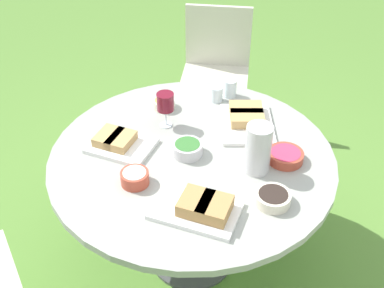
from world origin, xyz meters
name	(u,v)px	position (x,y,z in m)	size (l,w,h in m)	color
ground_plane	(192,257)	(0.00, 0.00, 0.00)	(40.00, 40.00, 0.00)	#5B8C38
dining_table	(192,170)	(0.00, 0.00, 0.62)	(1.29, 1.29, 0.71)	#4C4C51
chair_near_left	(216,65)	(0.62, -1.04, 0.52)	(0.59, 0.59, 0.89)	beige
water_pitcher	(258,149)	(-0.28, -0.09, 0.83)	(0.12, 0.11, 0.23)	silver
wine_glass	(165,103)	(0.24, -0.10, 0.84)	(0.08, 0.08, 0.18)	silver
platter_bread_main	(247,119)	(-0.06, -0.35, 0.74)	(0.40, 0.41, 0.07)	white
platter_charcuterie	(118,142)	(0.30, 0.16, 0.74)	(0.33, 0.29, 0.06)	white
platter_sandwich_side	(201,208)	(-0.25, 0.26, 0.74)	(0.39, 0.31, 0.07)	white
bowl_fries	(164,103)	(0.35, -0.21, 0.74)	(0.11, 0.11, 0.05)	beige
bowl_salad	(187,148)	(0.02, 0.01, 0.75)	(0.14, 0.14, 0.06)	silver
bowl_olives	(273,198)	(-0.44, 0.04, 0.74)	(0.14, 0.14, 0.05)	beige
bowl_dip_red	(285,156)	(-0.35, -0.23, 0.74)	(0.16, 0.16, 0.05)	#B74733
bowl_dip_cream	(135,177)	(0.07, 0.30, 0.75)	(0.12, 0.12, 0.06)	#B74733
cup_water_near	(217,94)	(0.18, -0.43, 0.75)	(0.06, 0.06, 0.08)	silver
cup_water_far	(230,88)	(0.15, -0.51, 0.76)	(0.06, 0.06, 0.10)	silver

